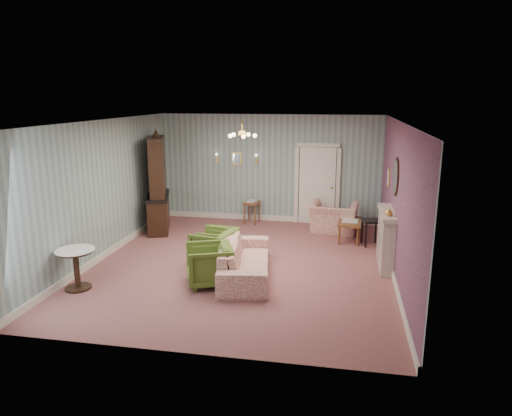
% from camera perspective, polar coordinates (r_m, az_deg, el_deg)
% --- Properties ---
extents(floor, '(7.00, 7.00, 0.00)m').
position_cam_1_polar(floor, '(9.72, -1.60, -6.81)').
color(floor, '#995C59').
rests_on(floor, ground).
extents(ceiling, '(7.00, 7.00, 0.00)m').
position_cam_1_polar(ceiling, '(9.12, -1.72, 10.52)').
color(ceiling, white).
rests_on(ceiling, ground).
extents(wall_back, '(6.00, 0.00, 6.00)m').
position_cam_1_polar(wall_back, '(12.70, 1.65, 4.82)').
color(wall_back, gray).
rests_on(wall_back, ground).
extents(wall_front, '(6.00, 0.00, 6.00)m').
position_cam_1_polar(wall_front, '(6.05, -8.61, -5.26)').
color(wall_front, gray).
rests_on(wall_front, ground).
extents(wall_left, '(0.00, 7.00, 7.00)m').
position_cam_1_polar(wall_left, '(10.35, -18.13, 2.13)').
color(wall_left, gray).
rests_on(wall_left, ground).
extents(wall_right, '(0.00, 7.00, 7.00)m').
position_cam_1_polar(wall_right, '(9.18, 16.99, 0.80)').
color(wall_right, gray).
rests_on(wall_right, ground).
extents(wall_right_floral, '(0.00, 7.00, 7.00)m').
position_cam_1_polar(wall_right_floral, '(9.18, 16.89, 0.80)').
color(wall_right_floral, '#C36178').
rests_on(wall_right_floral, ground).
extents(door, '(1.12, 0.12, 2.16)m').
position_cam_1_polar(door, '(12.59, 7.47, 2.93)').
color(door, white).
rests_on(door, floor).
extents(olive_chair_a, '(0.99, 1.02, 0.82)m').
position_cam_1_polar(olive_chair_a, '(8.62, -5.72, -6.67)').
color(olive_chair_a, '#546F27').
rests_on(olive_chair_a, floor).
extents(olive_chair_b, '(0.87, 0.91, 0.79)m').
position_cam_1_polar(olive_chair_b, '(9.65, -5.24, -4.53)').
color(olive_chair_b, '#546F27').
rests_on(olive_chair_b, floor).
extents(olive_chair_c, '(0.77, 0.81, 0.73)m').
position_cam_1_polar(olive_chair_c, '(9.90, -4.62, -4.22)').
color(olive_chair_c, '#546F27').
rests_on(olive_chair_c, floor).
extents(sofa_chintz, '(1.01, 2.37, 0.90)m').
position_cam_1_polar(sofa_chintz, '(8.94, -1.35, -5.62)').
color(sofa_chintz, '#AD4645').
rests_on(sofa_chintz, floor).
extents(wingback_chair, '(1.22, 0.86, 1.01)m').
position_cam_1_polar(wingback_chair, '(11.92, 9.49, -0.60)').
color(wingback_chair, '#AD4645').
rests_on(wingback_chair, floor).
extents(dresser, '(0.99, 1.60, 2.53)m').
position_cam_1_polar(dresser, '(12.08, -11.95, 3.18)').
color(dresser, black).
rests_on(dresser, floor).
extents(fireplace, '(0.30, 1.40, 1.16)m').
position_cam_1_polar(fireplace, '(9.77, 15.57, -3.63)').
color(fireplace, beige).
rests_on(fireplace, floor).
extents(mantel_vase, '(0.15, 0.15, 0.15)m').
position_cam_1_polar(mantel_vase, '(9.21, 15.91, -0.47)').
color(mantel_vase, gold).
rests_on(mantel_vase, fireplace).
extents(oval_mirror, '(0.04, 0.76, 0.84)m').
position_cam_1_polar(oval_mirror, '(9.49, 16.66, 3.69)').
color(oval_mirror, white).
rests_on(oval_mirror, wall_right).
extents(framed_print, '(0.04, 0.34, 0.42)m').
position_cam_1_polar(framed_print, '(10.86, 15.90, 3.60)').
color(framed_print, gold).
rests_on(framed_print, wall_right).
extents(coffee_table, '(0.60, 0.99, 0.49)m').
position_cam_1_polar(coffee_table, '(11.40, 11.35, -2.68)').
color(coffee_table, brown).
rests_on(coffee_table, floor).
extents(side_table_black, '(0.50, 0.50, 0.61)m').
position_cam_1_polar(side_table_black, '(11.09, 13.84, -2.94)').
color(side_table_black, black).
rests_on(side_table_black, floor).
extents(pedestal_table, '(0.87, 0.87, 0.75)m').
position_cam_1_polar(pedestal_table, '(8.98, -21.04, -6.98)').
color(pedestal_table, black).
rests_on(pedestal_table, floor).
extents(nesting_table, '(0.44, 0.53, 0.64)m').
position_cam_1_polar(nesting_table, '(12.66, -0.52, -0.43)').
color(nesting_table, brown).
rests_on(nesting_table, floor).
extents(gilt_mirror_back, '(0.28, 0.06, 0.36)m').
position_cam_1_polar(gilt_mirror_back, '(12.79, -2.38, 6.01)').
color(gilt_mirror_back, gold).
rests_on(gilt_mirror_back, wall_back).
extents(sconce_left, '(0.16, 0.12, 0.30)m').
position_cam_1_polar(sconce_left, '(12.91, -4.79, 6.04)').
color(sconce_left, gold).
rests_on(sconce_left, wall_back).
extents(sconce_right, '(0.16, 0.12, 0.30)m').
position_cam_1_polar(sconce_right, '(12.66, 0.04, 5.94)').
color(sconce_right, gold).
rests_on(sconce_right, wall_back).
extents(chandelier, '(0.56, 0.56, 0.36)m').
position_cam_1_polar(chandelier, '(9.14, -1.71, 8.83)').
color(chandelier, gold).
rests_on(chandelier, ceiling).
extents(burgundy_cushion, '(0.41, 0.28, 0.39)m').
position_cam_1_polar(burgundy_cushion, '(11.78, 9.22, -0.87)').
color(burgundy_cushion, maroon).
rests_on(burgundy_cushion, wingback_chair).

